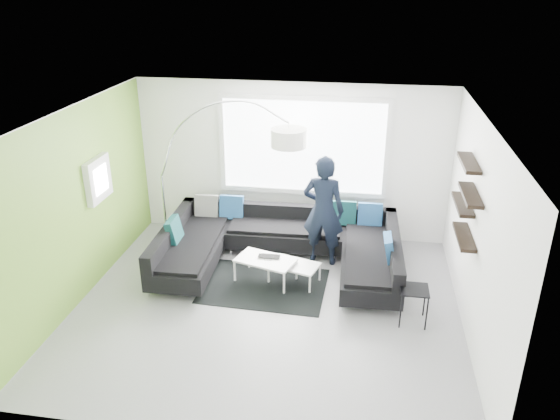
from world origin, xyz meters
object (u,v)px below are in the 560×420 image
object	(u,v)px
side_table	(413,305)
person	(323,211)
sectional_sofa	(280,249)
arc_lamp	(161,176)
coffee_table	(280,271)
laptop	(269,258)

from	to	relation	value
side_table	person	size ratio (longest dim) A/B	0.28
side_table	person	distance (m)	2.17
sectional_sofa	arc_lamp	world-z (taller)	arc_lamp
arc_lamp	person	world-z (taller)	arc_lamp
arc_lamp	side_table	bearing A→B (deg)	-18.94
sectional_sofa	coffee_table	bearing A→B (deg)	-82.06
sectional_sofa	laptop	size ratio (longest dim) A/B	11.09
sectional_sofa	person	xyz separation A→B (m)	(0.66, 0.38, 0.57)
side_table	laptop	size ratio (longest dim) A/B	1.51
side_table	person	bearing A→B (deg)	132.26
coffee_table	person	bearing A→B (deg)	68.50
laptop	person	bearing A→B (deg)	42.73
side_table	laptop	world-z (taller)	side_table
arc_lamp	side_table	world-z (taller)	arc_lamp
arc_lamp	person	size ratio (longest dim) A/B	1.43
coffee_table	side_table	xyz separation A→B (m)	(1.98, -0.77, 0.07)
person	laptop	bearing A→B (deg)	49.96
laptop	sectional_sofa	bearing A→B (deg)	71.49
coffee_table	side_table	distance (m)	2.13
coffee_table	person	world-z (taller)	person
person	laptop	xyz separation A→B (m)	(-0.77, -0.75, -0.54)
coffee_table	person	xyz separation A→B (m)	(0.59, 0.76, 0.74)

